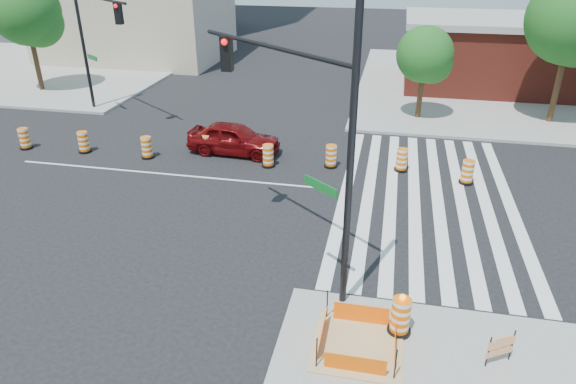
# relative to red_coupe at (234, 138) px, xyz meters

# --- Properties ---
(ground) EXTENTS (120.00, 120.00, 0.00)m
(ground) POSITION_rel_red_coupe_xyz_m (-2.14, -2.95, -0.74)
(ground) COLOR black
(ground) RESTS_ON ground
(sidewalk_ne) EXTENTS (22.00, 22.00, 0.15)m
(sidewalk_ne) POSITION_rel_red_coupe_xyz_m (15.86, 15.05, -0.67)
(sidewalk_ne) COLOR gray
(sidewalk_ne) RESTS_ON ground
(sidewalk_nw) EXTENTS (22.00, 22.00, 0.15)m
(sidewalk_nw) POSITION_rel_red_coupe_xyz_m (-20.14, 15.05, -0.67)
(sidewalk_nw) COLOR gray
(sidewalk_nw) RESTS_ON ground
(crosswalk_east) EXTENTS (6.75, 13.50, 0.01)m
(crosswalk_east) POSITION_rel_red_coupe_xyz_m (8.81, -2.95, -0.74)
(crosswalk_east) COLOR silver
(crosswalk_east) RESTS_ON ground
(lane_centerline) EXTENTS (14.00, 0.12, 0.01)m
(lane_centerline) POSITION_rel_red_coupe_xyz_m (-2.14, -2.95, -0.74)
(lane_centerline) COLOR silver
(lane_centerline) RESTS_ON ground
(excavation_pit) EXTENTS (2.20, 2.20, 0.90)m
(excavation_pit) POSITION_rel_red_coupe_xyz_m (6.86, -11.95, -0.52)
(excavation_pit) COLOR tan
(excavation_pit) RESTS_ON ground
(brick_storefront) EXTENTS (16.50, 8.50, 4.60)m
(brick_storefront) POSITION_rel_red_coupe_xyz_m (15.86, 15.05, 1.57)
(brick_storefront) COLOR maroon
(brick_storefront) RESTS_ON ground
(red_coupe) EXTENTS (4.45, 2.00, 1.49)m
(red_coupe) POSITION_rel_red_coupe_xyz_m (0.00, 0.00, 0.00)
(red_coupe) COLOR #5E0809
(red_coupe) RESTS_ON ground
(signal_pole_se) EXTENTS (5.01, 4.11, 8.38)m
(signal_pole_se) POSITION_rel_red_coupe_xyz_m (4.93, -9.09, 4.39)
(signal_pole_se) COLOR black
(signal_pole_se) RESTS_ON ground
(signal_pole_nw) EXTENTS (5.05, 3.78, 8.16)m
(signal_pole_nw) POSITION_rel_red_coupe_xyz_m (-8.92, 3.98, 4.26)
(signal_pole_nw) COLOR black
(signal_pole_nw) RESTS_ON ground
(pit_drum) EXTENTS (0.61, 0.61, 1.20)m
(pit_drum) POSITION_rel_red_coupe_xyz_m (7.84, -11.22, -0.09)
(pit_drum) COLOR black
(pit_drum) RESTS_ON ground
(barricade) EXTENTS (0.67, 0.42, 0.89)m
(barricade) POSITION_rel_red_coupe_xyz_m (10.16, -11.81, -0.11)
(barricade) COLOR #F06605
(barricade) RESTS_ON ground
(tree_north_b) EXTENTS (4.27, 4.27, 7.27)m
(tree_north_b) POSITION_rel_red_coupe_xyz_m (-15.72, 7.89, 4.14)
(tree_north_b) COLOR #382314
(tree_north_b) RESTS_ON ground
(tree_north_c) EXTENTS (3.07, 3.02, 5.14)m
(tree_north_c) POSITION_rel_red_coupe_xyz_m (8.69, 6.97, 2.70)
(tree_north_c) COLOR #382314
(tree_north_c) RESTS_ON ground
(tree_north_d) EXTENTS (4.62, 4.62, 7.85)m
(tree_north_d) POSITION_rel_red_coupe_xyz_m (15.80, 7.72, 4.53)
(tree_north_d) COLOR #382314
(tree_north_d) RESTS_ON ground
(median_drum_1) EXTENTS (0.60, 0.60, 1.02)m
(median_drum_1) POSITION_rel_red_coupe_xyz_m (-10.11, -1.50, -0.26)
(median_drum_1) COLOR black
(median_drum_1) RESTS_ON ground
(median_drum_2) EXTENTS (0.60, 0.60, 1.02)m
(median_drum_2) POSITION_rel_red_coupe_xyz_m (-7.05, -1.35, -0.26)
(median_drum_2) COLOR black
(median_drum_2) RESTS_ON ground
(median_drum_3) EXTENTS (0.60, 0.60, 1.02)m
(median_drum_3) POSITION_rel_red_coupe_xyz_m (-3.80, -1.38, -0.26)
(median_drum_3) COLOR black
(median_drum_3) RESTS_ON ground
(median_drum_4) EXTENTS (0.60, 0.60, 1.18)m
(median_drum_4) POSITION_rel_red_coupe_xyz_m (-1.17, -0.43, -0.25)
(median_drum_4) COLOR black
(median_drum_4) RESTS_ON ground
(median_drum_5) EXTENTS (0.60, 0.60, 1.02)m
(median_drum_5) POSITION_rel_red_coupe_xyz_m (1.96, -1.21, -0.26)
(median_drum_5) COLOR black
(median_drum_5) RESTS_ON ground
(median_drum_6) EXTENTS (0.60, 0.60, 1.02)m
(median_drum_6) POSITION_rel_red_coupe_xyz_m (4.71, -0.69, -0.26)
(median_drum_6) COLOR black
(median_drum_6) RESTS_ON ground
(median_drum_7) EXTENTS (0.60, 0.60, 1.02)m
(median_drum_7) POSITION_rel_red_coupe_xyz_m (7.80, -0.48, -0.26)
(median_drum_7) COLOR black
(median_drum_7) RESTS_ON ground
(median_drum_8) EXTENTS (0.60, 0.60, 1.02)m
(median_drum_8) POSITION_rel_red_coupe_xyz_m (10.49, -1.25, -0.26)
(median_drum_8) COLOR black
(median_drum_8) RESTS_ON ground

